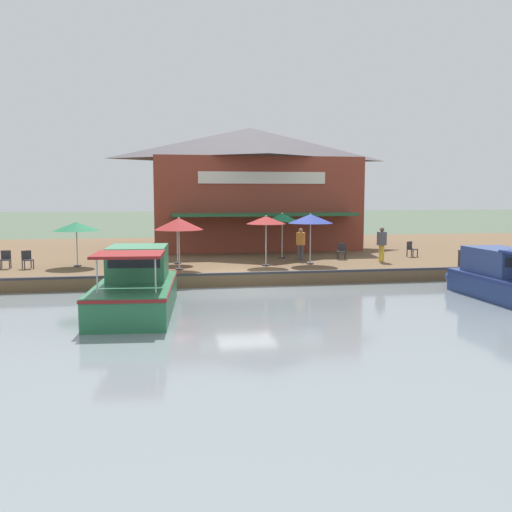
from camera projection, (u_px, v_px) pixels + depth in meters
ground_plane at (246, 288)px, 24.79m from camera, size 220.00×220.00×0.00m
quay_deck at (218, 255)px, 35.53m from camera, size 22.00×56.00×0.60m
quay_edge_fender at (246, 273)px, 24.82m from camera, size 0.20×50.40×0.10m
waterfront_restaurant at (251, 186)px, 37.79m from camera, size 10.64×13.31×7.81m
patio_umbrella_mid_patio_left at (76, 226)px, 27.40m from camera, size 2.20×2.20×2.19m
patio_umbrella_by_entrance at (282, 217)px, 30.83m from camera, size 1.88×1.88×2.49m
patio_umbrella_far_corner at (179, 224)px, 26.15m from camera, size 2.26×2.26×2.44m
patio_umbrella_back_row at (266, 220)px, 27.58m from camera, size 1.93×1.93×2.47m
patio_umbrella_near_quay_edge at (177, 225)px, 28.49m from camera, size 1.75×1.75×2.19m
patio_umbrella_mid_patio_right at (310, 219)px, 28.21m from camera, size 2.22×2.22×2.53m
cafe_chair_mid_patio at (411, 248)px, 31.72m from camera, size 0.60×0.60×0.85m
cafe_chair_back_row_seat at (6, 259)px, 26.69m from camera, size 0.47×0.47×0.85m
cafe_chair_under_first_umbrella at (27, 259)px, 26.66m from camera, size 0.59×0.59×0.85m
cafe_chair_facing_river at (342, 250)px, 30.53m from camera, size 0.59×0.59×0.85m
cafe_chair_far_corner_seat at (138, 255)px, 28.37m from camera, size 0.47×0.47×0.85m
person_at_quay_edge at (382, 240)px, 29.34m from camera, size 0.50×0.50×1.78m
person_mid_patio at (301, 240)px, 29.97m from camera, size 0.48×0.48×1.69m
motorboat_far_downstream at (504, 280)px, 21.96m from camera, size 7.27×2.30×1.99m
motorboat_outer_channel at (138, 287)px, 19.97m from camera, size 7.15×3.05×2.19m
mooring_post at (460, 259)px, 26.81m from camera, size 0.22×0.22×0.86m
tree_upstream_bank at (225, 176)px, 42.69m from camera, size 4.33×4.12×7.01m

